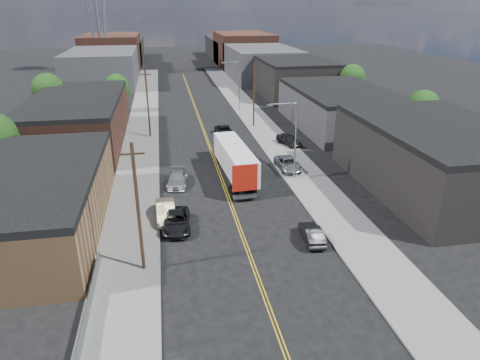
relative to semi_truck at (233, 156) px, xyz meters
name	(u,v)px	position (x,y,z in m)	size (l,w,h in m)	color
ground	(197,112)	(-1.50, 32.12, -2.25)	(260.00, 260.00, 0.00)	black
centerline	(205,134)	(-1.50, 17.12, -2.24)	(0.32, 120.00, 0.01)	gold
sidewalk_left	(142,137)	(-11.00, 17.12, -2.17)	(5.00, 140.00, 0.15)	slate
sidewalk_right	(266,131)	(8.00, 17.12, -2.17)	(5.00, 140.00, 0.15)	slate
warehouse_tan	(28,201)	(-19.50, -9.88, 0.55)	(12.00, 22.00, 5.60)	olive
warehouse_brown	(78,120)	(-19.50, 16.12, 1.05)	(12.00, 26.00, 6.60)	#4F2A1F
industrial_right_a	(437,158)	(20.49, -7.88, 1.30)	(14.00, 22.00, 7.10)	black
industrial_right_b	(340,107)	(20.50, 18.12, 0.80)	(14.00, 24.00, 6.10)	#3E3E41
industrial_right_c	(293,77)	(20.50, 44.12, 1.55)	(14.00, 22.00, 7.60)	black
skyline_left_a	(104,67)	(-21.50, 67.12, 1.75)	(16.00, 30.00, 8.00)	#3E3E41
skyline_right_a	(261,63)	(18.50, 67.12, 1.75)	(16.00, 30.00, 8.00)	#3E3E41
skyline_left_b	(113,52)	(-21.50, 92.12, 2.75)	(16.00, 26.00, 10.00)	#4F2A1F
skyline_right_b	(243,50)	(18.50, 92.12, 2.75)	(16.00, 26.00, 10.00)	#4F2A1F
skyline_left_c	(119,50)	(-21.50, 112.12, 1.25)	(16.00, 40.00, 7.00)	black
skyline_right_c	(233,48)	(18.50, 112.12, 1.25)	(16.00, 40.00, 7.00)	black
streetlight_near	(292,135)	(6.10, -2.88, 3.08)	(3.39, 0.25, 9.00)	gray
streetlight_far	(237,81)	(6.10, 32.12, 3.08)	(3.39, 0.25, 9.00)	gray
utility_pole_left_near	(138,208)	(-9.70, -17.88, 2.89)	(1.60, 0.26, 10.00)	black
utility_pole_left_far	(148,103)	(-9.70, 17.12, 2.89)	(1.60, 0.26, 10.00)	black
utility_pole_right	(254,95)	(6.70, 20.12, 2.89)	(1.60, 0.26, 10.00)	black
chainlink_fence	(84,328)	(-13.00, -24.38, -1.59)	(0.05, 16.00, 1.22)	slate
tree_left_mid	(49,91)	(-25.44, 27.12, 3.23)	(5.10, 5.04, 8.37)	black
tree_left_far	(117,87)	(-15.44, 34.12, 2.32)	(4.35, 4.20, 6.97)	black
tree_right_near	(423,108)	(28.56, 8.12, 2.62)	(4.60, 4.48, 7.44)	black
tree_right_far	(352,79)	(28.56, 32.12, 2.93)	(4.85, 4.76, 7.91)	black
semi_truck	(233,156)	(0.00, 0.00, 0.00)	(3.29, 15.22, 3.95)	white
car_left_b	(166,211)	(-7.90, -9.88, -1.46)	(1.66, 4.77, 1.57)	tan
car_left_c	(176,221)	(-7.03, -11.88, -1.52)	(2.41, 5.23, 1.45)	black
car_left_d	(177,179)	(-6.50, -1.88, -1.54)	(1.99, 4.89, 1.42)	#9B9EA0
car_right_oncoming	(312,234)	(4.06, -16.06, -1.57)	(1.44, 4.12, 1.36)	black
car_right_lot_a	(288,164)	(6.70, 0.12, -1.39)	(2.37, 5.13, 1.43)	gray
car_right_lot_c	(289,140)	(9.50, 9.41, -1.34)	(1.79, 4.46, 1.52)	black
car_ahead_truck	(224,131)	(1.33, 16.04, -1.54)	(2.34, 5.07, 1.41)	black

